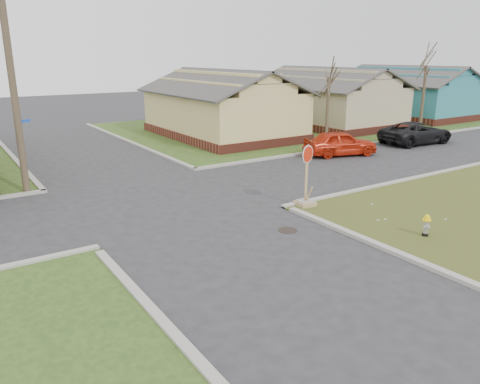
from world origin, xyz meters
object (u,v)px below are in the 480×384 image
fire_hydrant (426,224)px  dark_pickup (416,133)px  utility_pole (12,79)px  red_sedan (340,143)px  stop_sign (306,193)px

fire_hydrant → dark_pickup: bearing=25.4°
utility_pole → red_sedan: (16.47, -1.67, -3.95)m
fire_hydrant → stop_sign: (-1.13, 4.46, 0.12)m
stop_sign → dark_pickup: (14.75, 6.12, 0.15)m
stop_sign → dark_pickup: stop_sign is taller
utility_pole → red_sedan: bearing=-5.8°
red_sedan → dark_pickup: size_ratio=0.83×
fire_hydrant → stop_sign: stop_sign is taller
utility_pole → fire_hydrant: bearing=-51.7°
fire_hydrant → red_sedan: red_sedan is taller
dark_pickup → utility_pole: bearing=90.2°
fire_hydrant → dark_pickup: size_ratio=0.14×
red_sedan → dark_pickup: red_sedan is taller
stop_sign → red_sedan: bearing=44.3°
stop_sign → red_sedan: 10.02m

